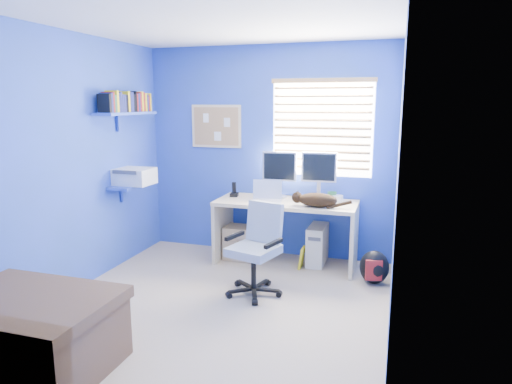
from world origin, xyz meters
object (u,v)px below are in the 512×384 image
(cat, at_px, (317,200))
(tower_pc, at_px, (317,245))
(desk, at_px, (286,233))
(laptop, at_px, (267,192))
(office_chair, at_px, (256,261))

(cat, height_order, tower_pc, cat)
(desk, relative_size, cat, 3.77)
(laptop, relative_size, office_chair, 0.38)
(cat, bearing_deg, laptop, 173.66)
(tower_pc, bearing_deg, office_chair, -112.22)
(cat, bearing_deg, tower_pc, 98.37)
(laptop, distance_m, office_chair, 0.96)
(desk, xyz_separation_m, tower_pc, (0.35, 0.12, -0.14))
(laptop, relative_size, tower_pc, 0.73)
(desk, relative_size, laptop, 4.80)
(cat, xyz_separation_m, tower_pc, (-0.03, 0.29, -0.59))
(laptop, height_order, office_chair, laptop)
(laptop, xyz_separation_m, tower_pc, (0.55, 0.21, -0.62))
(desk, bearing_deg, laptop, -155.59)
(office_chair, bearing_deg, tower_pc, 66.84)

